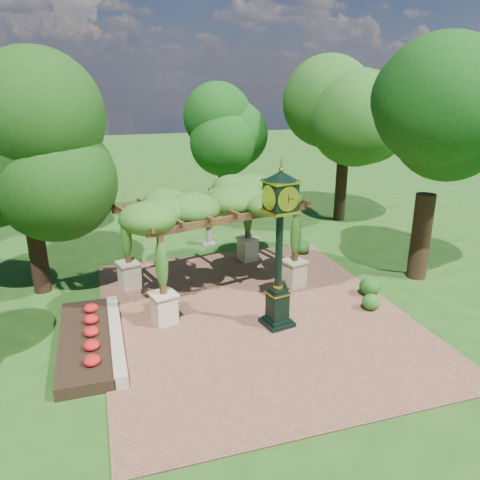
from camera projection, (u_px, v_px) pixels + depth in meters
name	position (u px, v px, depth m)	size (l,w,h in m)	color
ground	(263.00, 327.00, 15.22)	(120.00, 120.00, 0.00)	#1E4714
brick_plaza	(253.00, 313.00, 16.11)	(10.00, 12.00, 0.04)	brown
border_wall	(116.00, 336.00, 14.31)	(0.35, 5.00, 0.40)	#C6B793
flower_bed	(85.00, 341.00, 14.06)	(1.50, 5.00, 0.36)	red
pedestal_clock	(279.00, 236.00, 14.36)	(1.20, 1.20, 5.18)	black
pergola	(211.00, 206.00, 17.15)	(7.13, 5.46, 3.98)	beige
sundial	(209.00, 236.00, 22.75)	(0.69, 0.69, 1.06)	gray
shrub_front	(371.00, 302.00, 16.26)	(0.62, 0.62, 0.56)	#225D1A
shrub_mid	(370.00, 286.00, 17.36)	(0.75, 0.75, 0.68)	#1A5116
shrub_back	(302.00, 247.00, 21.53)	(0.70, 0.70, 0.63)	#285C1A
tree_west_near	(23.00, 152.00, 16.18)	(4.24, 4.24, 7.71)	black
tree_west_far	(48.00, 125.00, 21.94)	(3.76, 3.76, 8.24)	black
tree_north	(223.00, 134.00, 26.69)	(3.85, 3.85, 6.91)	#362315
tree_east_far	(346.00, 115.00, 25.20)	(4.65, 4.65, 8.50)	black
tree_east_near	(436.00, 124.00, 17.19)	(4.32, 4.32, 8.94)	#362215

